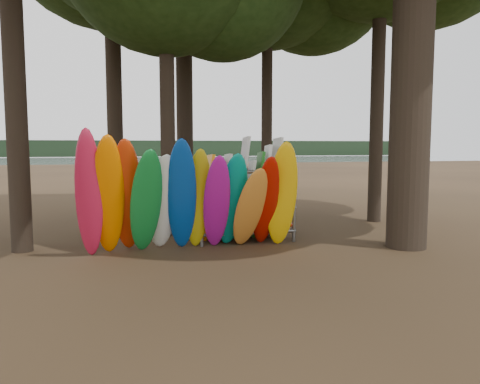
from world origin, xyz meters
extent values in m
plane|color=#47331E|center=(0.00, 0.00, 0.00)|extent=(120.00, 120.00, 0.00)
plane|color=gray|center=(0.00, 60.00, 0.00)|extent=(160.00, 160.00, 0.00)
cube|color=black|center=(0.00, 110.00, 2.00)|extent=(160.00, 4.00, 4.00)
cylinder|color=black|center=(-2.96, 5.94, 6.10)|extent=(0.52, 0.52, 12.21)
cylinder|color=black|center=(-0.37, 7.48, 6.76)|extent=(0.63, 0.63, 13.52)
cylinder|color=black|center=(2.58, 6.35, 5.85)|extent=(0.40, 0.40, 11.70)
cylinder|color=black|center=(-1.47, 3.25, 4.92)|extent=(0.43, 0.43, 9.84)
cylinder|color=black|center=(5.76, 3.93, 6.47)|extent=(0.46, 0.46, 12.95)
ellipsoid|color=#B71738|center=(-3.57, 0.64, 1.52)|extent=(0.63, 1.14, 3.12)
ellipsoid|color=#FB6F00|center=(-3.14, 0.72, 1.45)|extent=(0.79, 1.52, 3.01)
ellipsoid|color=red|center=(-2.71, 0.93, 1.40)|extent=(0.81, 1.79, 2.95)
ellipsoid|color=#137F31|center=(-2.29, 0.64, 1.29)|extent=(0.93, 1.74, 2.70)
ellipsoid|color=white|center=(-1.86, 0.93, 1.22)|extent=(0.86, 1.72, 2.60)
ellipsoid|color=#0A3F9A|center=(-1.43, 0.68, 1.41)|extent=(0.91, 1.81, 2.94)
ellipsoid|color=gold|center=(-1.00, 0.86, 1.29)|extent=(0.69, 1.41, 2.68)
ellipsoid|color=#A7138E|center=(-0.57, 0.64, 1.21)|extent=(0.83, 1.78, 2.57)
ellipsoid|color=#079280|center=(-0.14, 0.81, 1.23)|extent=(0.81, 1.74, 2.59)
ellipsoid|color=orange|center=(0.28, 0.64, 1.06)|extent=(0.89, 1.71, 2.27)
ellipsoid|color=#AE0F04|center=(0.71, 0.68, 1.20)|extent=(0.88, 1.92, 2.57)
ellipsoid|color=#EEB30A|center=(1.14, 0.65, 1.37)|extent=(0.94, 1.33, 2.84)
ellipsoid|color=red|center=(0.46, 1.64, 0.42)|extent=(2.89, 0.55, 0.24)
ellipsoid|color=gold|center=(0.46, 1.96, 0.42)|extent=(2.93, 0.55, 0.24)
ellipsoid|color=#186C20|center=(0.46, 2.29, 0.42)|extent=(3.19, 0.55, 0.24)
ellipsoid|color=red|center=(0.46, 2.56, 0.42)|extent=(2.77, 0.55, 0.24)
cube|color=orange|center=(-0.52, 2.22, 1.19)|extent=(0.42, 0.78, 2.41)
cube|color=silver|center=(-0.28, 2.40, 1.14)|extent=(0.38, 0.75, 2.31)
cube|color=silver|center=(-0.03, 2.17, 1.20)|extent=(0.40, 0.77, 2.43)
cube|color=#AA1C7A|center=(0.22, 2.42, 1.16)|extent=(0.46, 0.79, 2.35)
cube|color=silver|center=(0.46, 2.23, 1.45)|extent=(0.51, 0.79, 2.91)
cube|color=white|center=(0.71, 2.43, 1.11)|extent=(0.51, 0.73, 2.23)
cube|color=#196D18|center=(0.96, 2.26, 1.23)|extent=(0.43, 0.76, 2.48)
cube|color=white|center=(1.20, 2.35, 1.33)|extent=(0.45, 0.77, 2.68)
cube|color=silver|center=(1.45, 2.20, 1.43)|extent=(0.45, 0.81, 2.89)
camera|label=1|loc=(-2.93, -10.58, 2.63)|focal=35.00mm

